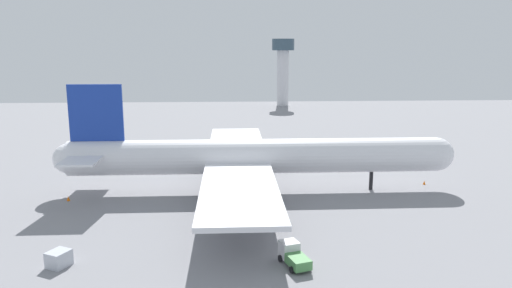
{
  "coord_description": "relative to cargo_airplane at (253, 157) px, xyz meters",
  "views": [
    {
      "loc": [
        -4.45,
        -84.89,
        26.18
      ],
      "look_at": [
        0.0,
        0.0,
        8.85
      ],
      "focal_mm": 33.9,
      "sensor_mm": 36.0,
      "label": 1
    }
  ],
  "objects": [
    {
      "name": "cargo_loader",
      "position": [
        3.44,
        -30.43,
        -5.27
      ],
      "size": [
        3.75,
        5.72,
        2.5
      ],
      "color": "silver",
      "rests_on": "ground_plane"
    },
    {
      "name": "safety_cone_nose",
      "position": [
        33.05,
        2.72,
        -6.11
      ],
      "size": [
        0.52,
        0.52,
        0.74
      ],
      "primitive_type": "cone",
      "color": "orange",
      "rests_on": "ground_plane"
    },
    {
      "name": "catering_truck",
      "position": [
        -1.07,
        33.57,
        -5.44
      ],
      "size": [
        4.11,
        4.77,
        2.16
      ],
      "color": "silver",
      "rests_on": "ground_plane"
    },
    {
      "name": "control_tower",
      "position": [
        19.13,
        129.18,
        11.81
      ],
      "size": [
        9.73,
        9.73,
        29.16
      ],
      "color": "silver",
      "rests_on": "ground_plane"
    },
    {
      "name": "cargo_airplane",
      "position": [
        0.0,
        0.0,
        0.0
      ],
      "size": [
        72.36,
        66.36,
        19.67
      ],
      "color": "silver",
      "rests_on": "ground_plane"
    },
    {
      "name": "safety_cone_tail",
      "position": [
        -32.07,
        -3.86,
        -6.06
      ],
      "size": [
        0.58,
        0.58,
        0.83
      ],
      "primitive_type": "cone",
      "color": "orange",
      "rests_on": "ground_plane"
    },
    {
      "name": "cargo_container_fore",
      "position": [
        -24.91,
        -29.43,
        -5.5
      ],
      "size": [
        3.11,
        3.26,
        1.95
      ],
      "color": "#B7BCC6",
      "rests_on": "ground_plane"
    },
    {
      "name": "ground_plane",
      "position": [
        0.49,
        -0.0,
        -6.48
      ],
      "size": [
        289.43,
        289.43,
        0.0
      ],
      "primitive_type": "plane",
      "color": "gray"
    }
  ]
}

